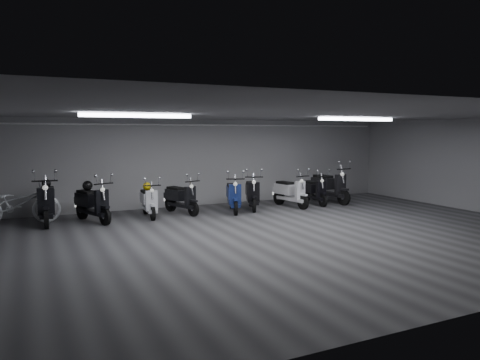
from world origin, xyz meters
name	(u,v)px	position (x,y,z in m)	size (l,w,h in m)	color
floor	(279,236)	(0.00, 0.00, -0.01)	(14.00, 10.00, 0.01)	#3A393C
ceiling	(280,113)	(0.00, 0.00, 2.80)	(14.00, 10.00, 0.01)	gray
back_wall	(202,162)	(0.00, 5.00, 1.40)	(14.00, 0.01, 2.80)	gray
front_wall	(478,209)	(0.00, -5.00, 1.40)	(14.00, 0.01, 2.80)	gray
fluor_strip_left	(137,116)	(-3.00, 1.00, 2.74)	(2.40, 0.18, 0.08)	white
fluor_strip_right	(356,119)	(3.00, 1.00, 2.74)	(2.40, 0.18, 0.08)	white
conduit	(203,125)	(0.00, 4.92, 2.62)	(0.05, 0.05, 13.60)	white
scooter_0	(47,196)	(-4.78, 3.77, 0.74)	(0.66, 1.99, 1.48)	black
scooter_1	(93,197)	(-3.67, 3.48, 0.67)	(0.60, 1.80, 1.34)	black
scooter_2	(149,196)	(-2.16, 3.55, 0.59)	(0.53, 1.59, 1.19)	silver
scooter_3	(181,193)	(-1.15, 3.69, 0.62)	(0.56, 1.67, 1.24)	black
scooter_4	(234,190)	(0.35, 3.31, 0.65)	(0.59, 1.76, 1.31)	navy
scooter_5	(252,188)	(1.09, 3.51, 0.66)	(0.59, 1.77, 1.32)	black
scooter_6	(291,187)	(2.38, 3.34, 0.64)	(0.57, 1.72, 1.28)	white
scooter_7	(314,186)	(3.35, 3.45, 0.61)	(0.55, 1.64, 1.22)	black
scooter_9	(330,181)	(4.05, 3.55, 0.74)	(0.66, 1.99, 1.48)	black
bicycle	(17,199)	(-5.48, 3.95, 0.67)	(0.74, 2.08, 1.35)	white
helmet_0	(88,186)	(-3.76, 3.71, 0.96)	(0.26, 0.26, 0.26)	black
helmet_1	(46,183)	(-4.76, 4.05, 1.03)	(0.23, 0.23, 0.23)	black
helmet_2	(147,186)	(-2.14, 3.77, 0.85)	(0.23, 0.23, 0.23)	gold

